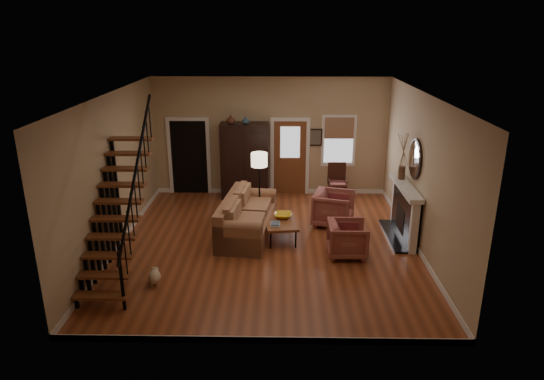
{
  "coord_description": "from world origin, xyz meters",
  "views": [
    {
      "loc": [
        0.28,
        -9.73,
        4.63
      ],
      "look_at": [
        0.1,
        0.4,
        1.15
      ],
      "focal_mm": 32.0,
      "sensor_mm": 36.0,
      "label": 1
    }
  ],
  "objects_px": {
    "coffee_table": "(281,229)",
    "floor_lamp": "(259,187)",
    "armchair_right": "(333,209)",
    "side_chair": "(337,182)",
    "sofa": "(247,217)",
    "armchair_left": "(348,239)",
    "armoire": "(245,161)"
  },
  "relations": [
    {
      "from": "armoire",
      "to": "sofa",
      "type": "relative_size",
      "value": 0.88
    },
    {
      "from": "coffee_table",
      "to": "floor_lamp",
      "type": "height_order",
      "value": "floor_lamp"
    },
    {
      "from": "coffee_table",
      "to": "floor_lamp",
      "type": "distance_m",
      "value": 1.37
    },
    {
      "from": "coffee_table",
      "to": "armchair_left",
      "type": "bearing_deg",
      "value": -30.24
    },
    {
      "from": "sofa",
      "to": "side_chair",
      "type": "bearing_deg",
      "value": 52.99
    },
    {
      "from": "floor_lamp",
      "to": "side_chair",
      "type": "relative_size",
      "value": 1.68
    },
    {
      "from": "coffee_table",
      "to": "armchair_left",
      "type": "height_order",
      "value": "armchair_left"
    },
    {
      "from": "sofa",
      "to": "side_chair",
      "type": "relative_size",
      "value": 2.34
    },
    {
      "from": "armoire",
      "to": "coffee_table",
      "type": "xyz_separation_m",
      "value": [
        1.0,
        -2.79,
        -0.82
      ]
    },
    {
      "from": "armchair_right",
      "to": "side_chair",
      "type": "relative_size",
      "value": 0.9
    },
    {
      "from": "sofa",
      "to": "armchair_left",
      "type": "distance_m",
      "value": 2.39
    },
    {
      "from": "armoire",
      "to": "sofa",
      "type": "height_order",
      "value": "armoire"
    },
    {
      "from": "sofa",
      "to": "armchair_left",
      "type": "height_order",
      "value": "sofa"
    },
    {
      "from": "armoire",
      "to": "floor_lamp",
      "type": "xyz_separation_m",
      "value": [
        0.47,
        -1.69,
        -0.19
      ]
    },
    {
      "from": "armoire",
      "to": "armchair_right",
      "type": "distance_m",
      "value": 3.07
    },
    {
      "from": "armchair_left",
      "to": "armchair_right",
      "type": "relative_size",
      "value": 0.89
    },
    {
      "from": "coffee_table",
      "to": "armchair_left",
      "type": "relative_size",
      "value": 1.45
    },
    {
      "from": "armchair_right",
      "to": "coffee_table",
      "type": "bearing_deg",
      "value": 139.15
    },
    {
      "from": "armchair_left",
      "to": "armoire",
      "type": "bearing_deg",
      "value": 33.94
    },
    {
      "from": "armchair_right",
      "to": "side_chair",
      "type": "xyz_separation_m",
      "value": [
        0.28,
        1.76,
        0.09
      ]
    },
    {
      "from": "armchair_right",
      "to": "floor_lamp",
      "type": "height_order",
      "value": "floor_lamp"
    },
    {
      "from": "floor_lamp",
      "to": "armchair_left",
      "type": "bearing_deg",
      "value": -44.87
    },
    {
      "from": "coffee_table",
      "to": "armchair_right",
      "type": "height_order",
      "value": "armchair_right"
    },
    {
      "from": "armchair_right",
      "to": "floor_lamp",
      "type": "bearing_deg",
      "value": 97.54
    },
    {
      "from": "armchair_right",
      "to": "side_chair",
      "type": "bearing_deg",
      "value": 7.05
    },
    {
      "from": "armoire",
      "to": "side_chair",
      "type": "distance_m",
      "value": 2.61
    },
    {
      "from": "sofa",
      "to": "armchair_right",
      "type": "bearing_deg",
      "value": 24.37
    },
    {
      "from": "sofa",
      "to": "floor_lamp",
      "type": "relative_size",
      "value": 1.39
    },
    {
      "from": "armoire",
      "to": "armchair_right",
      "type": "relative_size",
      "value": 2.29
    },
    {
      "from": "sofa",
      "to": "side_chair",
      "type": "distance_m",
      "value": 3.34
    },
    {
      "from": "floor_lamp",
      "to": "side_chair",
      "type": "distance_m",
      "value": 2.58
    },
    {
      "from": "side_chair",
      "to": "armoire",
      "type": "bearing_deg",
      "value": 175.52
    }
  ]
}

